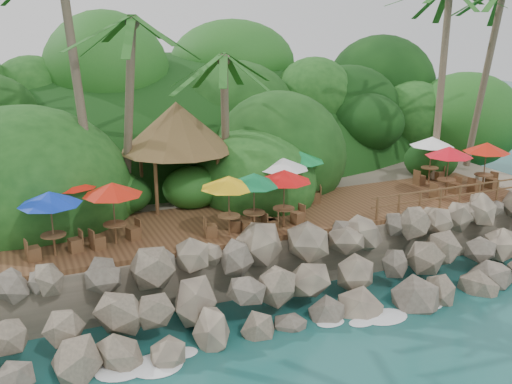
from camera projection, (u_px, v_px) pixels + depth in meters
name	position (u px, v px, depth m)	size (l,w,h in m)	color
ground	(324.00, 330.00, 20.58)	(140.00, 140.00, 0.00)	#19514F
land_base	(188.00, 186.00, 34.36)	(32.00, 25.20, 2.10)	gray
jungle_hill	(157.00, 173.00, 41.25)	(44.80, 28.00, 15.40)	#143811
seawall	(299.00, 278.00, 22.01)	(29.00, 4.00, 2.30)	gray
terrace	(256.00, 219.00, 25.23)	(26.00, 5.00, 0.20)	brown
jungle_foliage	(194.00, 208.00, 33.77)	(44.00, 16.00, 12.00)	#143811
foam_line	(320.00, 326.00, 20.84)	(25.20, 0.80, 0.06)	white
palapa	(177.00, 127.00, 26.30)	(5.12, 5.12, 4.60)	brown
dining_clusters	(265.00, 172.00, 24.55)	(22.30, 5.41, 2.39)	brown
railing	(450.00, 195.00, 26.15)	(8.30, 0.10, 1.00)	brown
waiter	(280.00, 190.00, 26.08)	(0.61, 0.40, 1.66)	silver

